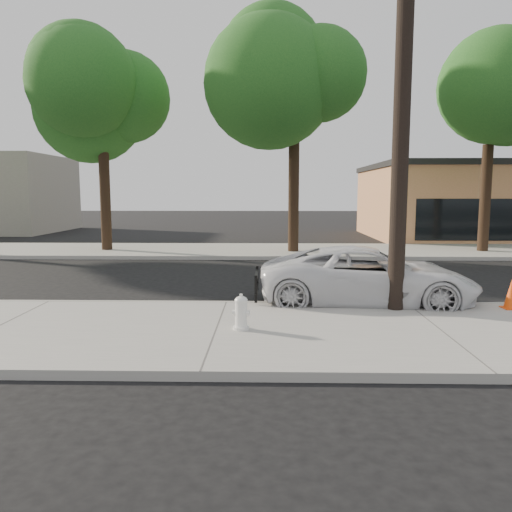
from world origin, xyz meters
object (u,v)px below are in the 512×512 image
utility_pole (403,85)px  traffic_cone (512,294)px  police_cruiser (368,276)px  fire_hydrant (241,313)px

utility_pole → traffic_cone: (2.45, 0.08, -4.23)m
police_cruiser → fire_hydrant: police_cruiser is taller
utility_pole → traffic_cone: bearing=1.8°
utility_pole → traffic_cone: size_ratio=13.63×
police_cruiser → fire_hydrant: size_ratio=8.10×
utility_pole → traffic_cone: 4.89m
fire_hydrant → traffic_cone: traffic_cone is taller
utility_pole → fire_hydrant: (-3.15, -1.66, -4.26)m
police_cruiser → fire_hydrant: bearing=138.8°
utility_pole → police_cruiser: size_ratio=1.85×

